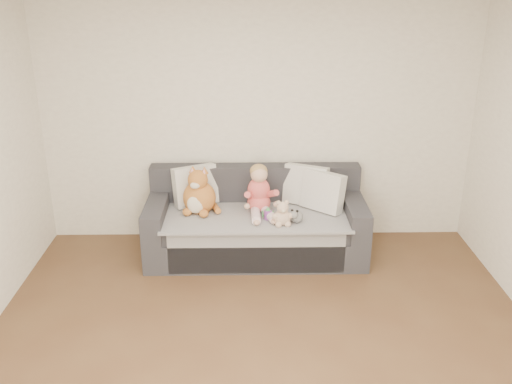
% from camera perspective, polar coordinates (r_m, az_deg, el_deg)
% --- Properties ---
extents(room_shell, '(5.00, 5.00, 5.00)m').
position_cam_1_polar(room_shell, '(3.98, 0.85, -0.33)').
color(room_shell, brown).
rests_on(room_shell, ground).
extents(sofa, '(2.20, 0.94, 0.85)m').
position_cam_1_polar(sofa, '(5.88, -0.03, -3.31)').
color(sofa, '#2A2A2F').
rests_on(sofa, ground).
extents(cushion_left, '(0.49, 0.38, 0.43)m').
position_cam_1_polar(cushion_left, '(5.92, -6.10, 0.63)').
color(cushion_left, silver).
rests_on(cushion_left, sofa).
extents(cushion_right_back, '(0.49, 0.36, 0.42)m').
position_cam_1_polar(cushion_right_back, '(5.93, 4.99, 0.70)').
color(cushion_right_back, silver).
rests_on(cushion_right_back, sofa).
extents(cushion_right_front, '(0.46, 0.43, 0.41)m').
position_cam_1_polar(cushion_right_front, '(5.80, 6.71, 0.08)').
color(cushion_right_front, silver).
rests_on(cushion_right_front, sofa).
extents(toddler, '(0.35, 0.51, 0.50)m').
position_cam_1_polar(toddler, '(5.69, 0.35, -0.08)').
color(toddler, '#E25058').
rests_on(toddler, sofa).
extents(plush_cat, '(0.39, 0.35, 0.51)m').
position_cam_1_polar(plush_cat, '(5.73, -5.71, -0.30)').
color(plush_cat, '#AC6326').
rests_on(plush_cat, sofa).
extents(teddy_bear, '(0.20, 0.15, 0.26)m').
position_cam_1_polar(teddy_bear, '(5.45, 2.66, -2.33)').
color(teddy_bear, '#D6B194').
rests_on(teddy_bear, sofa).
extents(plush_cow, '(0.13, 0.19, 0.16)m').
position_cam_1_polar(plush_cow, '(5.53, 4.04, -2.42)').
color(plush_cow, white).
rests_on(plush_cow, sofa).
extents(sippy_cup, '(0.12, 0.08, 0.13)m').
position_cam_1_polar(sippy_cup, '(5.58, 1.20, -2.12)').
color(sippy_cup, purple).
rests_on(sippy_cup, sofa).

